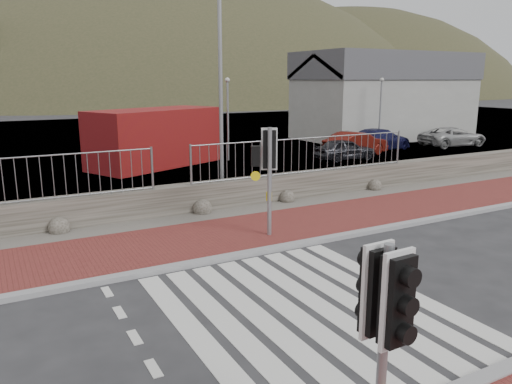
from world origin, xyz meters
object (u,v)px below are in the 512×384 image
car_c (379,139)px  traffic_signal_far (268,159)px  streetlight (223,75)px  traffic_signal_near (385,316)px  shipping_container (156,137)px  car_a (345,149)px  car_b (356,144)px  car_d (453,137)px

car_c → traffic_signal_far: bearing=117.4°
streetlight → traffic_signal_near: bearing=-130.7°
streetlight → shipping_container: streetlight is taller
traffic_signal_near → car_a: size_ratio=0.80×
streetlight → car_b: (10.55, 5.92, -3.53)m
traffic_signal_far → car_a: traffic_signal_far is taller
shipping_container → car_a: 9.46m
streetlight → shipping_container: 8.54m
shipping_container → traffic_signal_near: bearing=-125.7°
traffic_signal_near → streetlight: (3.77, 11.73, 2.32)m
traffic_signal_near → car_d: traffic_signal_near is taller
streetlight → car_c: size_ratio=1.70×
traffic_signal_near → car_d: bearing=36.4°
streetlight → car_b: size_ratio=1.89×
car_a → car_d: (9.14, 1.01, 0.04)m
traffic_signal_far → car_a: (9.82, 9.20, -1.54)m
car_a → car_b: bearing=-54.0°
shipping_container → car_c: size_ratio=1.47×
streetlight → car_d: streetlight is taller
shipping_container → car_d: bearing=-30.8°
car_b → car_c: 2.67m
shipping_container → streetlight: bearing=-115.7°
traffic_signal_near → traffic_signal_far: (3.06, 7.56, 0.23)m
traffic_signal_far → car_d: traffic_signal_far is taller
car_c → car_d: (5.20, -0.81, -0.05)m
car_c → car_d: bearing=-110.1°
car_a → car_b: (1.45, 0.88, 0.10)m
car_d → car_a: bearing=102.4°
shipping_container → car_c: 12.96m
traffic_signal_near → car_d: (22.02, 17.78, -1.27)m
shipping_container → car_c: bearing=-29.8°
streetlight → car_b: streetlight is taller
shipping_container → car_b: size_ratio=1.64×
shipping_container → car_c: shipping_container is taller
traffic_signal_far → car_c: 17.70m
traffic_signal_near → shipping_container: (3.94, 19.79, -0.52)m
car_b → car_c: bearing=-79.8°
car_a → car_d: size_ratio=0.76×
streetlight → car_b: 12.60m
shipping_container → car_b: (10.38, -2.14, -0.69)m
streetlight → shipping_container: (0.17, 8.06, -2.83)m
traffic_signal_far → car_a: size_ratio=0.90×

